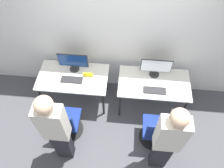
{
  "coord_description": "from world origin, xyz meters",
  "views": [
    {
      "loc": [
        0.19,
        -1.9,
        3.7
      ],
      "look_at": [
        0.0,
        0.14,
        0.86
      ],
      "focal_mm": 35.0,
      "sensor_mm": 36.0,
      "label": 1
    }
  ],
  "objects_px": {
    "mouse_right": "(171,92)",
    "office_chair_right": "(156,132)",
    "person_left": "(56,129)",
    "person_right": "(167,140)",
    "monitor_right": "(156,67)",
    "keyboard_right": "(155,90)",
    "keyboard_left": "(72,80)",
    "office_chair_left": "(66,124)",
    "mouse_left": "(86,81)",
    "monitor_left": "(73,61)"
  },
  "relations": [
    {
      "from": "mouse_right",
      "to": "person_right",
      "type": "bearing_deg",
      "value": -98.78
    },
    {
      "from": "mouse_left",
      "to": "person_left",
      "type": "distance_m",
      "value": 1.06
    },
    {
      "from": "person_left",
      "to": "person_right",
      "type": "distance_m",
      "value": 1.5
    },
    {
      "from": "keyboard_left",
      "to": "mouse_left",
      "type": "bearing_deg",
      "value": -1.03
    },
    {
      "from": "office_chair_left",
      "to": "person_left",
      "type": "xyz_separation_m",
      "value": [
        0.04,
        -0.37,
        0.59
      ]
    },
    {
      "from": "monitor_left",
      "to": "person_left",
      "type": "bearing_deg",
      "value": -89.04
    },
    {
      "from": "keyboard_right",
      "to": "mouse_left",
      "type": "bearing_deg",
      "value": 175.75
    },
    {
      "from": "keyboard_left",
      "to": "office_chair_left",
      "type": "distance_m",
      "value": 0.74
    },
    {
      "from": "person_left",
      "to": "keyboard_right",
      "type": "distance_m",
      "value": 1.68
    },
    {
      "from": "person_left",
      "to": "mouse_right",
      "type": "xyz_separation_m",
      "value": [
        1.65,
        0.91,
        -0.22
      ]
    },
    {
      "from": "monitor_right",
      "to": "person_right",
      "type": "distance_m",
      "value": 1.29
    },
    {
      "from": "person_left",
      "to": "monitor_right",
      "type": "bearing_deg",
      "value": 42.56
    },
    {
      "from": "keyboard_left",
      "to": "monitor_right",
      "type": "height_order",
      "value": "monitor_right"
    },
    {
      "from": "keyboard_left",
      "to": "keyboard_right",
      "type": "xyz_separation_m",
      "value": [
        1.41,
        -0.09,
        0.0
      ]
    },
    {
      "from": "monitor_right",
      "to": "mouse_right",
      "type": "bearing_deg",
      "value": -54.1
    },
    {
      "from": "mouse_right",
      "to": "office_chair_right",
      "type": "bearing_deg",
      "value": -109.21
    },
    {
      "from": "person_left",
      "to": "keyboard_left",
      "type": "bearing_deg",
      "value": 91.2
    },
    {
      "from": "keyboard_right",
      "to": "monitor_left",
      "type": "bearing_deg",
      "value": 166.41
    },
    {
      "from": "office_chair_left",
      "to": "person_right",
      "type": "height_order",
      "value": "person_right"
    },
    {
      "from": "monitor_left",
      "to": "mouse_left",
      "type": "distance_m",
      "value": 0.4
    },
    {
      "from": "person_left",
      "to": "person_right",
      "type": "height_order",
      "value": "person_left"
    },
    {
      "from": "monitor_right",
      "to": "mouse_right",
      "type": "distance_m",
      "value": 0.48
    },
    {
      "from": "mouse_left",
      "to": "office_chair_right",
      "type": "height_order",
      "value": "office_chair_right"
    },
    {
      "from": "monitor_left",
      "to": "person_left",
      "type": "height_order",
      "value": "person_left"
    },
    {
      "from": "keyboard_right",
      "to": "office_chair_left",
      "type": "bearing_deg",
      "value": -158.63
    },
    {
      "from": "monitor_right",
      "to": "office_chair_right",
      "type": "distance_m",
      "value": 1.07
    },
    {
      "from": "monitor_right",
      "to": "keyboard_right",
      "type": "bearing_deg",
      "value": -90.0
    },
    {
      "from": "person_left",
      "to": "keyboard_right",
      "type": "height_order",
      "value": "person_left"
    },
    {
      "from": "monitor_right",
      "to": "keyboard_right",
      "type": "height_order",
      "value": "monitor_right"
    },
    {
      "from": "mouse_left",
      "to": "office_chair_right",
      "type": "xyz_separation_m",
      "value": [
        1.22,
        -0.65,
        -0.37
      ]
    },
    {
      "from": "monitor_left",
      "to": "mouse_right",
      "type": "height_order",
      "value": "monitor_left"
    },
    {
      "from": "keyboard_right",
      "to": "office_chair_right",
      "type": "bearing_deg",
      "value": -83.45
    },
    {
      "from": "person_left",
      "to": "keyboard_right",
      "type": "xyz_separation_m",
      "value": [
        1.39,
        0.92,
        -0.22
      ]
    },
    {
      "from": "monitor_left",
      "to": "office_chair_left",
      "type": "height_order",
      "value": "monitor_left"
    },
    {
      "from": "keyboard_right",
      "to": "office_chair_right",
      "type": "distance_m",
      "value": 0.68
    },
    {
      "from": "office_chair_right",
      "to": "keyboard_right",
      "type": "bearing_deg",
      "value": 96.55
    },
    {
      "from": "keyboard_left",
      "to": "person_left",
      "type": "relative_size",
      "value": 0.22
    },
    {
      "from": "person_right",
      "to": "mouse_left",
      "type": "bearing_deg",
      "value": 141.26
    },
    {
      "from": "mouse_left",
      "to": "monitor_right",
      "type": "height_order",
      "value": "monitor_right"
    },
    {
      "from": "mouse_right",
      "to": "office_chair_right",
      "type": "xyz_separation_m",
      "value": [
        -0.19,
        -0.56,
        -0.37
      ]
    },
    {
      "from": "mouse_left",
      "to": "monitor_right",
      "type": "xyz_separation_m",
      "value": [
        1.15,
        0.26,
        0.18
      ]
    },
    {
      "from": "monitor_right",
      "to": "mouse_right",
      "type": "xyz_separation_m",
      "value": [
        0.26,
        -0.36,
        -0.18
      ]
    },
    {
      "from": "keyboard_left",
      "to": "monitor_right",
      "type": "distance_m",
      "value": 1.44
    },
    {
      "from": "person_right",
      "to": "mouse_right",
      "type": "bearing_deg",
      "value": 81.22
    },
    {
      "from": "monitor_right",
      "to": "monitor_left",
      "type": "bearing_deg",
      "value": -179.63
    },
    {
      "from": "keyboard_left",
      "to": "office_chair_right",
      "type": "bearing_deg",
      "value": -24.07
    },
    {
      "from": "person_left",
      "to": "keyboard_right",
      "type": "relative_size",
      "value": 4.6
    },
    {
      "from": "monitor_right",
      "to": "office_chair_right",
      "type": "height_order",
      "value": "monitor_right"
    },
    {
      "from": "keyboard_right",
      "to": "person_right",
      "type": "xyz_separation_m",
      "value": [
        0.12,
        -0.93,
        0.21
      ]
    },
    {
      "from": "person_left",
      "to": "office_chair_right",
      "type": "height_order",
      "value": "person_left"
    }
  ]
}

